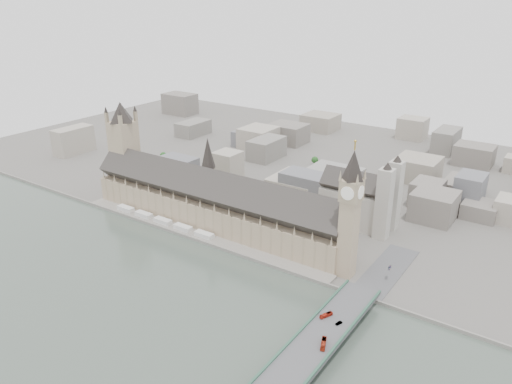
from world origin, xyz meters
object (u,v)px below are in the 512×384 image
Objects in this scene: palace_of_westminster at (214,203)px; car_approach at (390,268)px; elizabeth_tower at (350,205)px; car_silver at (339,323)px; westminster_abbey at (360,200)px; red_bus_south at (323,343)px; westminster_bridge at (314,349)px; red_bus_north at (326,315)px; victoria_tower at (124,145)px.

palace_of_westminster is 51.29× the size of car_approach.
elizabeth_tower is 22.40× the size of car_silver.
car_silver is (55.37, -158.45, -14.04)m from westminster_abbey.
elizabeth_tower is 9.57× the size of red_bus_south.
westminster_bridge is 106.74m from car_approach.
red_bus_south is 105.97m from car_approach.
red_bus_south is (167.74, -106.78, -10.89)m from palace_of_westminster.
red_bus_north is (-5.68, 26.35, 6.44)m from westminster_bridge.
victoria_tower is at bearing 176.04° from elizabeth_tower.
car_approach is (168.36, -0.81, -11.71)m from palace_of_westminster.
palace_of_westminster is 2.47× the size of elizabeth_tower.
westminster_abbey reaches higher than car_silver.
elizabeth_tower reaches higher than victoria_tower.
victoria_tower is at bearing 165.60° from car_approach.
red_bus_north is 0.84× the size of red_bus_south.
elizabeth_tower reaches higher than car_approach.
car_approach is (12.04, 80.04, -0.56)m from red_bus_north.
elizabeth_tower is at bearing -3.96° from victoria_tower.
westminster_abbey reaches higher than palace_of_westminster.
victoria_tower reaches higher than car_silver.
palace_of_westminster is 28.16× the size of red_bus_north.
westminster_abbey is (-51.08, 182.50, 19.96)m from westminster_bridge.
victoria_tower is 20.84× the size of car_silver.
westminster_abbey is 14.17× the size of car_silver.
red_bus_north is 80.94m from car_approach.
westminster_bridge is (24.00, -95.50, -52.96)m from elizabeth_tower.
elizabeth_tower is 90.10m from car_silver.
red_bus_north reaches higher than car_approach.
car_approach is at bearing -52.96° from westminster_abbey.
palace_of_westminster is 3.90× the size of westminster_abbey.
palace_of_westminster is 23.58× the size of red_bus_south.
westminster_bridge is 25.14m from car_silver.
elizabeth_tower is (138.00, -11.70, 35.38)m from palace_of_westminster.
victoria_tower is 244.79m from westminster_abbey.
palace_of_westminster is 134.09m from westminster_abbey.
palace_of_westminster is at bearing 166.72° from car_approach.
victoria_tower is at bearing 137.26° from red_bus_south.
palace_of_westminster is 195.05m from westminster_bridge.
westminster_bridge is at bearing -33.49° from palace_of_westminster.
palace_of_westminster reaches higher than westminster_bridge.
red_bus_south is (289.74, -113.08, -43.39)m from victoria_tower.
car_approach is (290.36, -7.11, -44.21)m from victoria_tower.
car_approach reaches higher than westminster_bridge.
westminster_bridge is 34.54× the size of red_bus_north.
victoria_tower is 0.31× the size of westminster_bridge.
car_approach is (57.43, -76.11, -14.08)m from westminster_abbey.
red_bus_south is 2.34× the size of car_silver.
car_silver is 82.36m from car_approach.
red_bus_south is at bearing -72.63° from elizabeth_tower.
red_bus_south is (11.42, -25.92, 0.25)m from red_bus_north.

